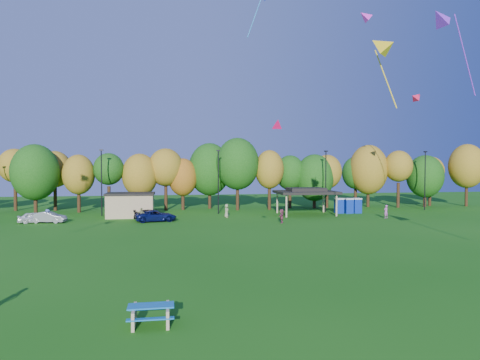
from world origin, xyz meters
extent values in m
plane|color=#19600F|center=(0.00, 0.00, 0.00)|extent=(160.00, 160.00, 0.00)
cylinder|color=black|center=(-28.03, 48.93, 2.06)|extent=(0.50, 0.50, 4.12)
ellipsoid|color=olive|center=(-28.03, 48.93, 6.86)|extent=(4.78, 4.78, 5.18)
cylinder|color=black|center=(-23.75, 44.20, 1.78)|extent=(0.50, 0.50, 3.56)
ellipsoid|color=#144C0F|center=(-23.75, 44.20, 5.94)|extent=(6.62, 6.62, 8.00)
cylinder|color=black|center=(-22.13, 48.25, 1.90)|extent=(0.50, 0.50, 3.79)
ellipsoid|color=olive|center=(-22.13, 48.25, 6.32)|extent=(4.94, 4.94, 5.58)
cylinder|color=black|center=(-18.02, 45.01, 1.67)|extent=(0.50, 0.50, 3.34)
ellipsoid|color=olive|center=(-18.02, 45.01, 5.56)|extent=(4.61, 4.61, 5.88)
cylinder|color=black|center=(-13.72, 44.85, 1.91)|extent=(0.50, 0.50, 3.82)
ellipsoid|color=#144C0F|center=(-13.72, 44.85, 6.36)|extent=(4.43, 4.43, 4.73)
cylinder|color=black|center=(-9.30, 45.50, 1.63)|extent=(0.50, 0.50, 3.25)
ellipsoid|color=olive|center=(-9.30, 45.50, 5.42)|extent=(5.33, 5.33, 6.53)
cylinder|color=black|center=(-5.45, 46.07, 1.98)|extent=(0.50, 0.50, 3.96)
ellipsoid|color=olive|center=(-5.45, 46.07, 6.61)|extent=(5.31, 5.31, 5.82)
cylinder|color=black|center=(-2.85, 46.34, 1.52)|extent=(0.50, 0.50, 3.05)
ellipsoid|color=#995914|center=(-2.85, 46.34, 5.08)|extent=(4.54, 4.54, 5.87)
cylinder|color=black|center=(1.42, 47.53, 1.89)|extent=(0.50, 0.50, 3.77)
ellipsoid|color=#144C0F|center=(1.42, 47.53, 6.29)|extent=(6.69, 6.69, 8.35)
cylinder|color=black|center=(5.46, 44.54, 2.14)|extent=(0.50, 0.50, 4.28)
ellipsoid|color=#144C0F|center=(5.46, 44.54, 7.14)|extent=(6.64, 6.64, 8.01)
cylinder|color=black|center=(10.41, 44.21, 1.88)|extent=(0.50, 0.50, 3.76)
ellipsoid|color=olive|center=(10.41, 44.21, 6.27)|extent=(4.49, 4.49, 6.02)
cylinder|color=black|center=(14.29, 46.25, 1.72)|extent=(0.50, 0.50, 3.43)
ellipsoid|color=#144C0F|center=(14.29, 46.25, 5.72)|extent=(4.77, 4.77, 5.63)
cylinder|color=black|center=(18.11, 45.40, 1.48)|extent=(0.50, 0.50, 2.95)
ellipsoid|color=#144C0F|center=(18.11, 45.40, 4.92)|extent=(6.14, 6.14, 7.54)
cylinder|color=black|center=(20.39, 45.86, 1.76)|extent=(0.50, 0.50, 3.52)
ellipsoid|color=olive|center=(20.39, 45.86, 5.87)|extent=(4.78, 4.78, 5.53)
cylinder|color=black|center=(26.06, 47.51, 1.69)|extent=(0.50, 0.50, 3.39)
ellipsoid|color=#144C0F|center=(26.06, 47.51, 5.64)|extent=(4.54, 4.54, 5.46)
cylinder|color=black|center=(27.70, 46.23, 1.86)|extent=(0.50, 0.50, 3.72)
ellipsoid|color=olive|center=(27.70, 46.23, 6.20)|extent=(6.32, 6.32, 8.24)
cylinder|color=black|center=(31.99, 44.27, 2.03)|extent=(0.50, 0.50, 4.06)
ellipsoid|color=olive|center=(31.99, 44.27, 6.77)|extent=(4.50, 4.50, 5.13)
cylinder|color=black|center=(37.07, 44.81, 1.53)|extent=(0.50, 0.50, 3.05)
ellipsoid|color=#144C0F|center=(37.07, 44.81, 5.09)|extent=(5.97, 5.97, 7.05)
cylinder|color=black|center=(38.98, 46.35, 1.78)|extent=(0.50, 0.50, 3.55)
ellipsoid|color=olive|center=(38.98, 46.35, 5.92)|extent=(4.60, 4.60, 4.99)
cylinder|color=black|center=(44.51, 44.51, 2.03)|extent=(0.50, 0.50, 4.07)
ellipsoid|color=olive|center=(44.51, 44.51, 6.78)|extent=(5.83, 5.83, 7.42)
cylinder|color=black|center=(-14.00, 40.00, 4.50)|extent=(0.16, 0.16, 9.00)
cube|color=black|center=(-14.00, 40.00, 9.00)|extent=(0.50, 0.25, 0.18)
cylinder|color=black|center=(2.00, 40.00, 4.50)|extent=(0.16, 0.16, 9.00)
cube|color=black|center=(2.00, 40.00, 9.00)|extent=(0.50, 0.25, 0.18)
cylinder|color=black|center=(18.00, 40.00, 4.50)|extent=(0.16, 0.16, 9.00)
cube|color=black|center=(18.00, 40.00, 9.00)|extent=(0.50, 0.25, 0.18)
cylinder|color=black|center=(34.00, 40.00, 4.50)|extent=(0.16, 0.16, 9.00)
cube|color=black|center=(34.00, 40.00, 9.00)|extent=(0.50, 0.25, 0.18)
cube|color=tan|center=(-10.00, 38.00, 1.50)|extent=(6.00, 4.00, 3.00)
cube|color=black|center=(-10.00, 38.00, 3.12)|extent=(6.30, 4.30, 0.25)
cylinder|color=tan|center=(10.50, 34.50, 1.50)|extent=(0.24, 0.24, 3.00)
cylinder|color=tan|center=(17.50, 34.50, 1.50)|extent=(0.24, 0.24, 3.00)
cylinder|color=tan|center=(10.50, 39.50, 1.50)|extent=(0.24, 0.24, 3.00)
cylinder|color=tan|center=(17.50, 39.50, 1.50)|extent=(0.24, 0.24, 3.00)
cube|color=black|center=(14.00, 37.00, 3.15)|extent=(8.20, 6.20, 0.35)
cube|color=black|center=(14.00, 37.00, 3.55)|extent=(5.00, 3.50, 0.45)
cube|color=#0C2A9C|center=(19.28, 37.98, 1.00)|extent=(1.10, 1.10, 2.00)
cube|color=silver|center=(19.28, 37.98, 2.09)|extent=(1.15, 1.15, 0.18)
cube|color=#0C2A9C|center=(20.58, 37.65, 1.00)|extent=(1.10, 1.10, 2.00)
cube|color=silver|center=(20.58, 37.65, 2.09)|extent=(1.15, 1.15, 0.18)
cube|color=#0C2A9C|center=(21.88, 37.76, 1.00)|extent=(1.10, 1.10, 2.00)
cube|color=silver|center=(21.88, 37.76, 2.09)|extent=(1.15, 1.15, 0.18)
cube|color=tan|center=(-6.17, -1.67, 0.40)|extent=(0.14, 1.60, 0.79)
cube|color=tan|center=(-4.73, -1.66, 0.40)|extent=(0.14, 1.60, 0.79)
cube|color=#1469B0|center=(-5.45, -1.66, 0.83)|extent=(1.99, 0.84, 0.07)
cube|color=#1469B0|center=(-5.45, -2.35, 0.48)|extent=(1.98, 0.29, 0.06)
cube|color=#1469B0|center=(-5.45, -0.98, 0.48)|extent=(1.98, 0.29, 0.06)
imported|color=white|center=(-20.79, 33.95, 0.66)|extent=(4.15, 2.67, 1.32)
imported|color=gray|center=(-19.19, 33.71, 0.67)|extent=(4.26, 2.17, 1.34)
imported|color=#0E1654|center=(-6.49, 32.91, 0.70)|extent=(5.37, 3.25, 1.39)
imported|color=black|center=(-7.08, 34.54, 0.65)|extent=(4.61, 2.14, 1.30)
imported|color=#898B55|center=(-8.16, 32.09, 0.90)|extent=(1.14, 0.80, 1.80)
imported|color=#B656AA|center=(23.02, 31.35, 0.88)|extent=(0.75, 0.63, 1.76)
imported|color=#929767|center=(2.60, 35.51, 0.89)|extent=(0.69, 0.94, 1.78)
imported|color=#4D65A9|center=(-19.28, 33.64, 0.83)|extent=(1.20, 1.18, 1.65)
imported|color=#903C57|center=(8.44, 29.10, 0.84)|extent=(1.06, 1.64, 1.69)
cylinder|color=#238DE1|center=(5.32, 29.49, 24.69)|extent=(2.14, 0.41, 5.67)
cone|color=#F629CE|center=(13.08, 17.04, 20.65)|extent=(1.61, 1.31, 1.49)
cone|color=#FF0E5F|center=(2.60, 8.05, 9.80)|extent=(0.87, 1.11, 1.08)
cone|color=#F71D46|center=(24.35, 26.66, 15.07)|extent=(1.74, 1.43, 1.55)
cone|color=#8A2BE8|center=(20.87, 17.32, 21.05)|extent=(2.77, 2.26, 2.49)
cylinder|color=#8A2BE8|center=(23.23, 16.90, 17.45)|extent=(2.80, 0.59, 7.55)
cone|color=yellow|center=(10.97, 10.00, 15.94)|extent=(2.64, 2.62, 2.14)
cylinder|color=yellow|center=(12.06, 11.03, 13.69)|extent=(1.38, 1.31, 4.73)
camera|label=1|loc=(-4.52, -20.41, 6.94)|focal=32.00mm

